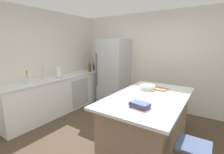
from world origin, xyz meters
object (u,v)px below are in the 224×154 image
Objects in this scene: vinegar_bottle at (92,66)px; whiskey_bottle at (90,68)px; sink_faucet at (43,73)px; cookbook_stack at (140,105)px; cutting_board at (159,89)px; kitchen_island at (148,121)px; paper_towel_roll at (59,72)px; olive_oil_bottle at (92,67)px; soda_bottle at (92,66)px; refrigerator at (114,72)px; flower_vase at (27,80)px; mixing_bowl at (148,87)px; syrup_bottle at (93,67)px.

vinegar_bottle is 0.32m from whiskey_bottle.
sink_faucet is at bearing -89.58° from vinegar_bottle.
cutting_board is at bearing 93.17° from cookbook_stack.
whiskey_bottle is at bearing 152.55° from kitchen_island.
olive_oil_bottle is (0.00, 1.30, -0.01)m from paper_towel_roll.
paper_towel_roll is at bearing -92.67° from soda_bottle.
paper_towel_roll is 1.04× the size of vinegar_bottle.
refrigerator reaches higher than sink_faucet.
cutting_board is (2.56, 0.72, -0.15)m from sink_faucet.
sink_faucet reaches higher than cutting_board.
olive_oil_bottle and whiskey_bottle have the same top height.
flower_vase reaches higher than cutting_board.
refrigerator is 5.43× the size of soda_bottle.
whiskey_bottle reaches higher than mixing_bowl.
soda_bottle is at bearing -58.86° from olive_oil_bottle.
soda_bottle is 1.25× the size of mixing_bowl.
cookbook_stack is at bearing -49.46° from refrigerator.
syrup_bottle is (-0.11, 1.48, -0.04)m from paper_towel_roll.
soda_bottle reaches higher than cutting_board.
flower_vase is at bearing -176.56° from cookbook_stack.
soda_bottle reaches higher than olive_oil_bottle.
paper_towel_roll is at bearing 78.24° from sink_faucet.
flower_vase is at bearing -109.85° from refrigerator.
whiskey_bottle reaches higher than syrup_bottle.
kitchen_island is 2.27m from refrigerator.
vinegar_bottle is 0.98× the size of whiskey_bottle.
syrup_bottle is (-2.58, 1.63, 0.55)m from kitchen_island.
syrup_bottle is at bearing 113.55° from whiskey_bottle.
paper_towel_roll is at bearing 176.61° from kitchen_island.
soda_bottle is (0.06, 1.21, 0.01)m from paper_towel_roll.
whiskey_bottle is (0.16, -0.38, 0.02)m from syrup_bottle.
refrigerator is 1.94m from sink_faucet.
whiskey_bottle is at bearing -66.45° from syrup_bottle.
flower_vase is 2.32m from syrup_bottle.
cookbook_stack is (2.47, -1.89, -0.11)m from soda_bottle.
paper_towel_roll is 1.39m from vinegar_bottle.
vinegar_bottle is 0.13m from olive_oil_bottle.
vinegar_bottle is at bearing 93.35° from flower_vase.
sink_faucet is at bearing -95.14° from whiskey_bottle.
vinegar_bottle is at bearing 141.73° from cookbook_stack.
cookbook_stack is 0.92m from mixing_bowl.
syrup_bottle is 0.69× the size of soda_bottle.
paper_towel_roll reaches higher than olive_oil_bottle.
cutting_board is at bearing -30.83° from refrigerator.
vinegar_bottle is 0.98× the size of olive_oil_bottle.
olive_oil_bottle is 3.21m from cookbook_stack.
olive_oil_bottle is 0.20m from whiskey_bottle.
olive_oil_bottle is (-0.81, -0.03, 0.10)m from refrigerator.
cutting_board is (2.42, -0.87, -0.14)m from soda_bottle.
kitchen_island is 6.28× the size of flower_vase.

